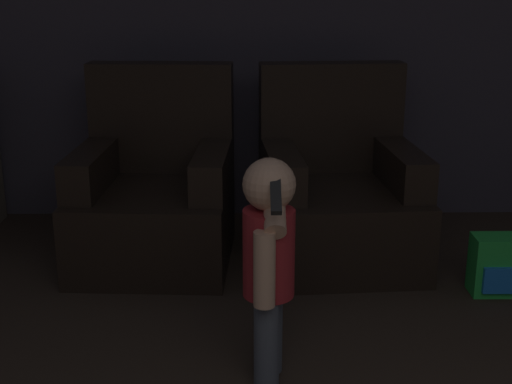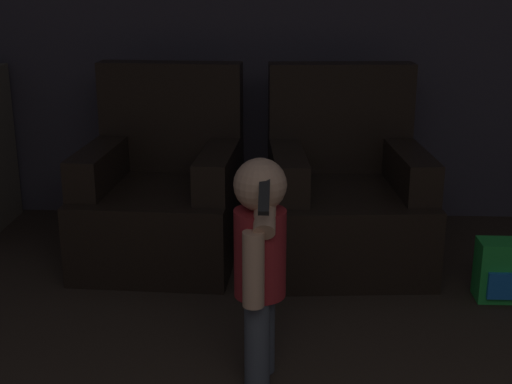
{
  "view_description": "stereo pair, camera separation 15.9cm",
  "coord_description": "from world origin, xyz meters",
  "px_view_note": "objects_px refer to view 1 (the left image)",
  "views": [
    {
      "loc": [
        -0.47,
        0.22,
        1.45
      ],
      "look_at": [
        -0.44,
        3.14,
        0.55
      ],
      "focal_mm": 50.0,
      "sensor_mm": 36.0,
      "label": 1
    },
    {
      "loc": [
        -0.31,
        0.22,
        1.45
      ],
      "look_at": [
        -0.44,
        3.14,
        0.55
      ],
      "focal_mm": 50.0,
      "sensor_mm": 36.0,
      "label": 2
    }
  ],
  "objects_px": {
    "armchair_right": "(338,196)",
    "toy_backpack": "(495,266)",
    "person_toddler": "(269,254)",
    "armchair_left": "(156,196)"
  },
  "relations": [
    {
      "from": "person_toddler",
      "to": "toy_backpack",
      "type": "height_order",
      "value": "person_toddler"
    },
    {
      "from": "person_toddler",
      "to": "toy_backpack",
      "type": "bearing_deg",
      "value": 132.93
    },
    {
      "from": "armchair_left",
      "to": "toy_backpack",
      "type": "xyz_separation_m",
      "value": [
        1.64,
        -0.49,
        -0.19
      ]
    },
    {
      "from": "armchair_right",
      "to": "toy_backpack",
      "type": "relative_size",
      "value": 3.5
    },
    {
      "from": "armchair_right",
      "to": "person_toddler",
      "type": "height_order",
      "value": "armchair_right"
    },
    {
      "from": "armchair_left",
      "to": "toy_backpack",
      "type": "relative_size",
      "value": 3.5
    },
    {
      "from": "armchair_left",
      "to": "armchair_right",
      "type": "bearing_deg",
      "value": 2.93
    },
    {
      "from": "armchair_right",
      "to": "toy_backpack",
      "type": "distance_m",
      "value": 0.86
    },
    {
      "from": "armchair_left",
      "to": "toy_backpack",
      "type": "bearing_deg",
      "value": -13.72
    },
    {
      "from": "armchair_left",
      "to": "person_toddler",
      "type": "distance_m",
      "value": 1.35
    }
  ]
}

